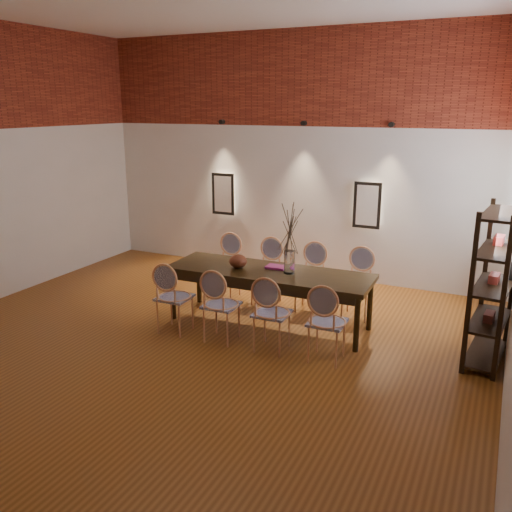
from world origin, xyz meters
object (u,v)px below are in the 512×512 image
at_px(vase, 289,262).
at_px(chair_near_d, 327,322).
at_px(shelving_rack, 493,286).
at_px(chair_far_d, 357,285).
at_px(chair_far_c, 310,279).
at_px(chair_far_a, 225,267).
at_px(dining_table, 269,298).
at_px(chair_near_a, 175,297).
at_px(bowl, 238,261).
at_px(chair_near_c, 272,313).
at_px(chair_near_b, 221,305).
at_px(chair_far_b, 266,273).
at_px(book, 276,267).

bearing_deg(vase, chair_near_d, -42.82).
bearing_deg(shelving_rack, chair_far_d, 164.97).
bearing_deg(chair_far_c, chair_far_a, 0.00).
height_order(dining_table, chair_near_a, chair_near_a).
bearing_deg(chair_far_a, bowl, 127.53).
xyz_separation_m(dining_table, chair_near_c, (0.36, -0.71, 0.09)).
relative_size(chair_near_c, chair_far_d, 1.00).
height_order(chair_near_a, chair_near_b, same).
relative_size(chair_far_d, bowl, 3.92).
xyz_separation_m(chair_near_a, chair_far_a, (-0.04, 1.43, 0.00)).
distance_m(chair_near_b, chair_far_b, 1.43).
xyz_separation_m(chair_near_b, bowl, (-0.10, 0.66, 0.37)).
bearing_deg(chair_near_a, chair_near_c, 0.00).
distance_m(chair_near_c, chair_far_a, 1.97).
xyz_separation_m(chair_near_a, chair_far_d, (1.99, 1.48, 0.00)).
bearing_deg(chair_far_c, shelving_rack, 163.90).
bearing_deg(vase, chair_far_b, 132.26).
bearing_deg(vase, chair_near_b, -129.42).
xyz_separation_m(chair_far_a, book, (1.07, -0.55, 0.30)).
distance_m(chair_near_c, chair_far_c, 1.43).
height_order(chair_near_a, vase, vase).
height_order(bowl, shelving_rack, shelving_rack).
bearing_deg(vase, chair_far_c, 86.78).
bearing_deg(chair_far_c, chair_near_b, 64.70).
bearing_deg(book, chair_near_a, -139.75).
distance_m(chair_near_a, chair_far_d, 2.48).
bearing_deg(vase, book, 151.01).
height_order(chair_near_c, chair_far_c, same).
xyz_separation_m(dining_table, chair_far_d, (0.99, 0.74, 0.09)).
bearing_deg(bowl, chair_near_b, -81.01).
relative_size(chair_near_b, chair_far_d, 1.00).
height_order(chair_near_b, chair_far_d, same).
xyz_separation_m(chair_far_a, chair_far_c, (1.35, 0.03, 0.00)).
xyz_separation_m(dining_table, chair_near_a, (-0.99, -0.74, 0.09)).
bearing_deg(chair_near_b, chair_far_a, 115.30).
bearing_deg(chair_near_b, book, 65.80).
bearing_deg(chair_far_c, book, 63.11).
height_order(chair_near_b, bowl, chair_near_b).
xyz_separation_m(chair_near_d, chair_far_d, (-0.04, 1.43, 0.00)).
bearing_deg(chair_far_b, chair_near_c, 115.30).
distance_m(dining_table, vase, 0.59).
bearing_deg(chair_far_b, chair_near_d, 133.40).
xyz_separation_m(chair_near_d, shelving_rack, (1.65, 0.79, 0.43)).
relative_size(chair_near_c, shelving_rack, 0.52).
bearing_deg(chair_near_b, dining_table, 64.70).
relative_size(vase, shelving_rack, 0.17).
bearing_deg(chair_far_c, chair_near_d, 115.30).
xyz_separation_m(chair_near_d, book, (-0.99, 0.83, 0.30)).
bearing_deg(chair_near_a, chair_far_b, 64.70).
bearing_deg(chair_near_a, dining_table, 35.19).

